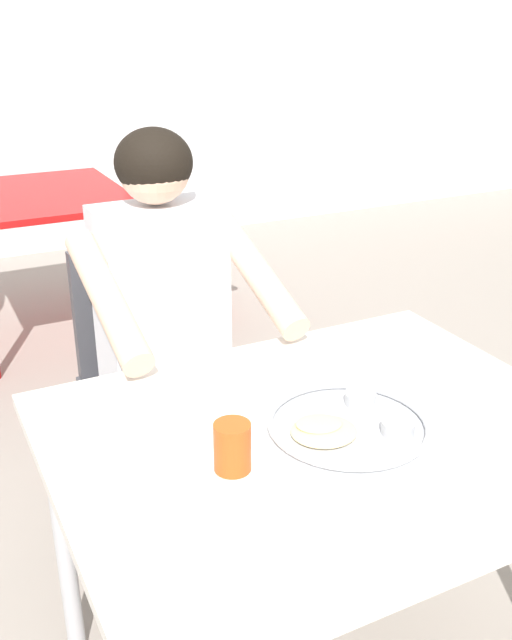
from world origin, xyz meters
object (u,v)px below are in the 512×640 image
object	(u,v)px
drinking_cup	(232,445)
table_background_red	(38,210)
chair_red_right	(170,228)
diner_foreground	(174,319)
chair_foreground	(150,366)
thali_tray	(349,424)
table_foreground	(324,460)

from	to	relation	value
drinking_cup	table_background_red	bearing A→B (deg)	87.20
chair_red_right	drinking_cup	bearing A→B (deg)	-107.47
drinking_cup	chair_red_right	size ratio (longest dim) A/B	0.12
drinking_cup	diner_foreground	xyz separation A→B (m)	(0.15, 0.70, -0.05)
drinking_cup	diner_foreground	size ratio (longest dim) A/B	0.08
chair_foreground	diner_foreground	xyz separation A→B (m)	(0.00, -0.22, 0.24)
drinking_cup	table_background_red	xyz separation A→B (m)	(0.12, 2.44, -0.15)
diner_foreground	chair_red_right	size ratio (longest dim) A/B	1.52
chair_red_right	chair_foreground	bearing A→B (deg)	-112.56
thali_tray	table_background_red	size ratio (longest dim) A/B	0.35
table_background_red	diner_foreground	bearing A→B (deg)	-89.05
table_background_red	chair_red_right	size ratio (longest dim) A/B	1.15
table_foreground	drinking_cup	world-z (taller)	drinking_cup
thali_tray	diner_foreground	xyz separation A→B (m)	(-0.12, 0.68, -0.01)
thali_tray	chair_foreground	size ratio (longest dim) A/B	0.39
table_foreground	drinking_cup	distance (m)	0.26
table_foreground	diner_foreground	bearing A→B (deg)	96.61
table_foreground	thali_tray	distance (m)	0.10
chair_foreground	diner_foreground	bearing A→B (deg)	-88.71
drinking_cup	chair_foreground	distance (m)	0.97
diner_foreground	table_background_red	distance (m)	1.74
thali_tray	chair_foreground	distance (m)	0.94
thali_tray	chair_red_right	world-z (taller)	chair_red_right
table_background_red	drinking_cup	bearing A→B (deg)	-92.80
chair_foreground	diner_foreground	size ratio (longest dim) A/B	0.69
thali_tray	diner_foreground	size ratio (longest dim) A/B	0.27
drinking_cup	chair_red_right	bearing A→B (deg)	72.53
diner_foreground	table_background_red	xyz separation A→B (m)	(-0.03, 1.74, -0.10)
thali_tray	drinking_cup	bearing A→B (deg)	-175.86
chair_foreground	chair_red_right	size ratio (longest dim) A/B	1.05
chair_foreground	chair_red_right	bearing A→B (deg)	67.44
thali_tray	chair_red_right	xyz separation A→B (m)	(0.48, 2.35, -0.26)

